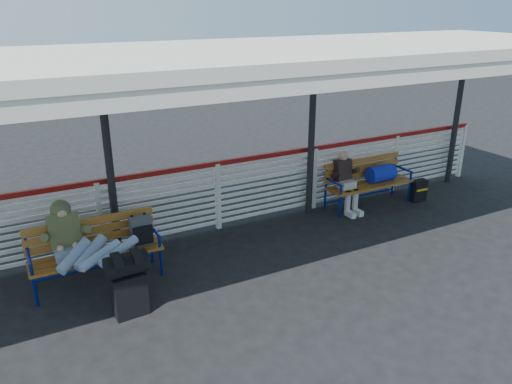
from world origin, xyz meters
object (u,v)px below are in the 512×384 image
luggage_stack (128,282)px  companion_person (346,181)px  bench_right (373,176)px  traveler_man (87,248)px  suitcase_side (418,190)px  bench_left (106,242)px

luggage_stack → companion_person: companion_person is taller
luggage_stack → bench_right: (5.18, 1.48, 0.12)m
luggage_stack → traveler_man: size_ratio=0.53×
suitcase_side → luggage_stack: bearing=-167.4°
bench_left → companion_person: size_ratio=1.57×
suitcase_side → traveler_man: bearing=-173.9°
luggage_stack → suitcase_side: luggage_stack is taller
companion_person → suitcase_side: size_ratio=2.59×
bench_right → traveler_man: 5.58m
traveler_man → luggage_stack: bearing=-63.3°
luggage_stack → companion_person: size_ratio=0.76×
luggage_stack → suitcase_side: size_ratio=1.96×
luggage_stack → bench_right: size_ratio=0.48×
bench_right → companion_person: bearing=-179.0°
bench_right → companion_person: 0.67m
traveler_man → companion_person: size_ratio=1.43×
luggage_stack → companion_person: bearing=14.4°
bench_left → luggage_stack: bearing=-87.8°
suitcase_side → companion_person: bearing=171.3°
traveler_man → companion_person: traveler_man is taller
bench_left → suitcase_side: bearing=1.2°
bench_right → luggage_stack: bearing=-164.1°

